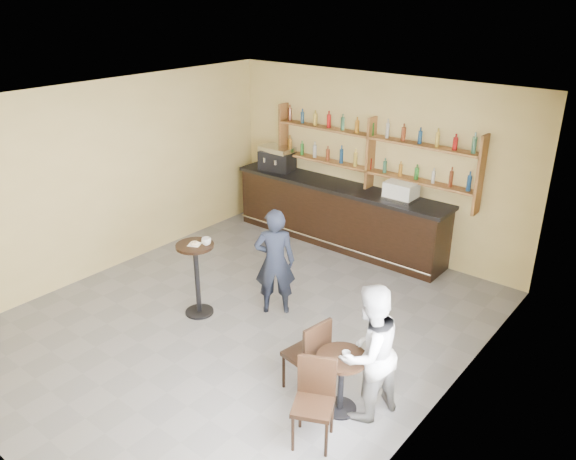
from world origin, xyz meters
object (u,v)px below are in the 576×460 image
Objects in this scene: espresso_machine at (277,158)px; pastry_case at (401,191)px; patron_second at (369,352)px; chair_west at (305,354)px; man_main at (275,262)px; pedestal_table at (197,279)px; bar_counter at (338,214)px; cafe_table at (341,383)px; chair_south at (313,405)px.

pastry_case is (2.76, 0.00, -0.08)m from espresso_machine.
espresso_machine reaches higher than patron_second.
espresso_machine is 1.24× the size of pastry_case.
pastry_case is at bearing -158.07° from chair_west.
man_main is 1.87m from chair_west.
pedestal_table is 1.18m from man_main.
pedestal_table is at bearing -93.01° from bar_counter.
espresso_machine is 2.76m from pastry_case.
espresso_machine is at bearing -90.52° from man_main.
patron_second is at bearing 106.59° from chair_west.
pastry_case is at bearing 110.09° from cafe_table.
bar_counter reaches higher than pedestal_table.
man_main reaches higher than pedestal_table.
pedestal_table is 0.69× the size of patron_second.
espresso_machine is 0.40× the size of patron_second.
chair_west is at bearing 107.22° from chair_south.
cafe_table is 0.54m from patron_second.
man_main is at bearing -75.71° from bar_counter.
pedestal_table is 1.18× the size of chair_south.
cafe_table is (4.15, -3.81, -1.04)m from espresso_machine.
espresso_machine is 0.58× the size of pedestal_table.
chair_west is 0.86m from patron_second.
cafe_table is 0.45× the size of patron_second.
man_main is 2.74m from chair_south.
chair_west is (3.60, -3.76, -0.91)m from espresso_machine.
espresso_machine is at bearing 180.00° from bar_counter.
chair_south is at bearing -74.77° from pastry_case.
pastry_case reaches higher than chair_south.
patron_second is at bearing -68.76° from pastry_case.
patron_second is at bearing 115.13° from man_main.
espresso_machine is 3.44m from man_main.
chair_west is at bearing 174.81° from cafe_table.
espresso_machine is 3.74m from pedestal_table.
bar_counter reaches higher than chair_south.
pastry_case is at bearing -142.86° from man_main.
patron_second reaches higher than pedestal_table.
pedestal_table is at bearing 171.60° from cafe_table.
cafe_table is (2.00, -1.19, -0.46)m from man_main.
pastry_case is 0.53× the size of chair_west.
man_main is 2.23× the size of cafe_table.
pastry_case is 0.32× the size of man_main.
pedestal_table is (-0.18, -3.40, -0.02)m from bar_counter.
patron_second reaches higher than chair_west.
man_main is at bearing -99.55° from patron_second.
espresso_machine is 5.75m from patron_second.
patron_second reaches higher than bar_counter.
espresso_machine reaches higher than pedestal_table.
cafe_table is 0.74× the size of chair_west.
cafe_table is at bearing 94.09° from chair_west.
chair_west is (-0.55, 0.05, 0.13)m from cafe_table.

